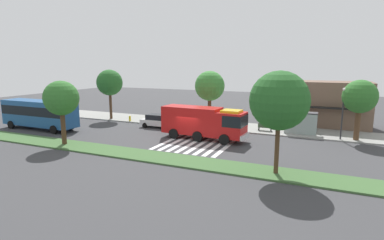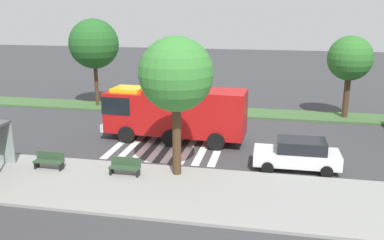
# 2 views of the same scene
# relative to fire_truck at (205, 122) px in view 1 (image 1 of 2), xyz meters

# --- Properties ---
(ground_plane) EXTENTS (120.00, 120.00, 0.00)m
(ground_plane) POSITION_rel_fire_truck_xyz_m (-1.62, -0.85, -1.96)
(ground_plane) COLOR #38383A
(sidewalk) EXTENTS (60.00, 5.78, 0.14)m
(sidewalk) POSITION_rel_fire_truck_xyz_m (-1.62, 7.65, -1.89)
(sidewalk) COLOR gray
(sidewalk) RESTS_ON ground_plane
(median_strip) EXTENTS (60.00, 3.00, 0.14)m
(median_strip) POSITION_rel_fire_truck_xyz_m (-1.62, -7.95, -1.89)
(median_strip) COLOR #3D6033
(median_strip) RESTS_ON ground_plane
(crosswalk) EXTENTS (6.75, 10.09, 0.01)m
(crosswalk) POSITION_rel_fire_truck_xyz_m (-0.10, -0.85, -1.95)
(crosswalk) COLOR silver
(crosswalk) RESTS_ON ground_plane
(fire_truck) EXTENTS (9.40, 3.11, 3.45)m
(fire_truck) POSITION_rel_fire_truck_xyz_m (0.00, 0.00, 0.00)
(fire_truck) COLOR #B71414
(fire_truck) RESTS_ON ground_plane
(parked_car_west) EXTENTS (4.37, 2.22, 1.62)m
(parked_car_west) POSITION_rel_fire_truck_xyz_m (-26.38, 3.56, -1.12)
(parked_car_west) COLOR navy
(parked_car_west) RESTS_ON ground_plane
(parked_car_mid) EXTENTS (4.55, 2.15, 1.68)m
(parked_car_mid) POSITION_rel_fire_truck_xyz_m (-7.87, 3.56, -1.10)
(parked_car_mid) COLOR silver
(parked_car_mid) RESTS_ON ground_plane
(transit_bus) EXTENTS (10.45, 2.88, 3.57)m
(transit_bus) POSITION_rel_fire_truck_xyz_m (-20.68, -3.37, 0.16)
(transit_bus) COLOR navy
(transit_bus) RESTS_ON ground_plane
(bus_stop_shelter) EXTENTS (3.50, 1.40, 2.46)m
(bus_stop_shelter) POSITION_rel_fire_truck_xyz_m (9.11, 6.46, -0.07)
(bus_stop_shelter) COLOR #4C4C51
(bus_stop_shelter) RESTS_ON sidewalk
(bench_near_shelter) EXTENTS (1.60, 0.50, 0.90)m
(bench_near_shelter) POSITION_rel_fire_truck_xyz_m (5.11, 6.43, -1.37)
(bench_near_shelter) COLOR #2D472D
(bench_near_shelter) RESTS_ON sidewalk
(bench_west_of_shelter) EXTENTS (1.60, 0.50, 0.90)m
(bench_west_of_shelter) POSITION_rel_fire_truck_xyz_m (0.85, 6.43, -1.37)
(bench_west_of_shelter) COLOR #2D472D
(bench_west_of_shelter) RESTS_ON sidewalk
(street_lamp) EXTENTS (0.36, 0.36, 5.45)m
(street_lamp) POSITION_rel_fire_truck_xyz_m (13.26, 5.36, 1.45)
(street_lamp) COLOR #2D2D30
(street_lamp) RESTS_ON sidewalk
(storefront_building) EXTENTS (10.26, 5.93, 5.80)m
(storefront_building) POSITION_rel_fire_truck_xyz_m (11.64, 13.10, 0.94)
(storefront_building) COLOR brown
(storefront_building) RESTS_ON ground_plane
(sidewalk_tree_far_west) EXTENTS (3.70, 3.70, 7.09)m
(sidewalk_tree_far_west) POSITION_rel_fire_truck_xyz_m (-17.07, 5.76, 3.39)
(sidewalk_tree_far_west) COLOR #47301E
(sidewalk_tree_far_west) RESTS_ON sidewalk
(sidewalk_tree_west) EXTENTS (3.69, 3.69, 7.04)m
(sidewalk_tree_west) POSITION_rel_fire_truck_xyz_m (-1.73, 5.76, 3.33)
(sidewalk_tree_west) COLOR #47301E
(sidewalk_tree_west) RESTS_ON sidewalk
(sidewalk_tree_east) EXTENTS (3.44, 3.44, 6.29)m
(sidewalk_tree_east) POSITION_rel_fire_truck_xyz_m (14.75, 5.76, 2.69)
(sidewalk_tree_east) COLOR #513823
(sidewalk_tree_east) RESTS_ON sidewalk
(median_tree_far_west) EXTENTS (3.39, 3.39, 6.28)m
(median_tree_far_west) POSITION_rel_fire_truck_xyz_m (-11.96, -7.95, 2.72)
(median_tree_far_west) COLOR #47301E
(median_tree_far_west) RESTS_ON median_strip
(median_tree_west) EXTENTS (4.20, 4.20, 7.42)m
(median_tree_west) POSITION_rel_fire_truck_xyz_m (8.71, -7.95, 3.48)
(median_tree_west) COLOR #47301E
(median_tree_west) RESTS_ON median_strip
(fire_hydrant) EXTENTS (0.28, 0.28, 0.70)m
(fire_hydrant) POSITION_rel_fire_truck_xyz_m (-13.43, 5.26, -1.47)
(fire_hydrant) COLOR gold
(fire_hydrant) RESTS_ON sidewalk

